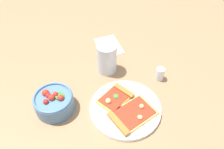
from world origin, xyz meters
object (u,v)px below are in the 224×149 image
(pizza_slice_far, at_px, (131,115))
(salad_bowl, at_px, (54,102))
(plate, at_px, (125,108))
(soda_glass, at_px, (107,59))
(paper_napkin, at_px, (109,46))
(pizza_slice_near, at_px, (117,97))
(pepper_shaker, at_px, (160,73))

(pizza_slice_far, height_order, salad_bowl, salad_bowl)
(plate, relative_size, soda_glass, 1.97)
(salad_bowl, xyz_separation_m, soda_glass, (0.26, 0.03, 0.02))
(paper_napkin, bearing_deg, pizza_slice_near, -125.64)
(pizza_slice_far, xyz_separation_m, paper_napkin, (0.20, 0.35, -0.02))
(soda_glass, bearing_deg, pizza_slice_far, -111.82)
(pizza_slice_near, relative_size, pepper_shaker, 1.90)
(salad_bowl, height_order, pepper_shaker, salad_bowl)
(pizza_slice_near, bearing_deg, salad_bowl, 147.09)
(salad_bowl, relative_size, soda_glass, 1.07)
(plate, bearing_deg, soda_glass, 67.24)
(plate, distance_m, pizza_slice_near, 0.05)
(soda_glass, relative_size, pepper_shaker, 1.94)
(pizza_slice_near, height_order, paper_napkin, pizza_slice_near)
(pizza_slice_near, height_order, pepper_shaker, pepper_shaker)
(pizza_slice_far, xyz_separation_m, soda_glass, (0.09, 0.23, 0.04))
(plate, distance_m, paper_napkin, 0.36)
(salad_bowl, relative_size, paper_napkin, 0.94)
(plate, xyz_separation_m, soda_glass, (0.08, 0.19, 0.05))
(pizza_slice_near, xyz_separation_m, pizza_slice_far, (-0.01, -0.09, -0.00))
(pizza_slice_near, relative_size, soda_glass, 0.98)
(paper_napkin, bearing_deg, pepper_shaker, -86.97)
(plate, xyz_separation_m, pepper_shaker, (0.20, 0.02, 0.03))
(salad_bowl, height_order, paper_napkin, salad_bowl)
(pizza_slice_far, distance_m, pepper_shaker, 0.22)
(pizza_slice_far, distance_m, salad_bowl, 0.27)
(pizza_slice_near, bearing_deg, soda_glass, 61.54)
(pizza_slice_far, xyz_separation_m, pepper_shaker, (0.22, 0.06, 0.01))
(pizza_slice_near, distance_m, soda_glass, 0.17)
(pizza_slice_near, xyz_separation_m, soda_glass, (0.08, 0.15, 0.04))
(plate, relative_size, pepper_shaker, 3.82)
(plate, bearing_deg, pepper_shaker, 5.29)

